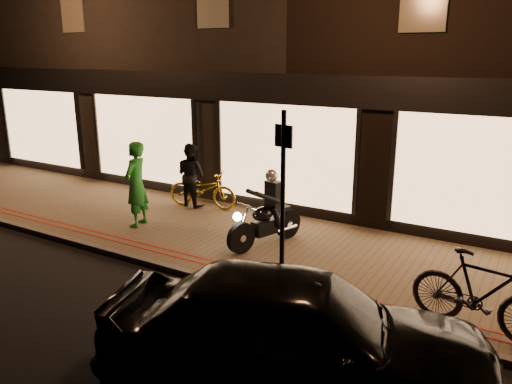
% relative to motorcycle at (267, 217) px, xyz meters
% --- Properties ---
extents(ground, '(90.00, 90.00, 0.00)m').
position_rel_motorcycle_xyz_m(ground, '(-0.70, -1.91, -0.73)').
color(ground, black).
rests_on(ground, ground).
extents(sidewalk, '(50.00, 4.00, 0.12)m').
position_rel_motorcycle_xyz_m(sidewalk, '(-0.70, 0.09, -0.67)').
color(sidewalk, brown).
rests_on(sidewalk, ground).
extents(kerb_stone, '(50.00, 0.14, 0.12)m').
position_rel_motorcycle_xyz_m(kerb_stone, '(-0.70, -1.86, -0.67)').
color(kerb_stone, '#59544C').
rests_on(kerb_stone, ground).
extents(red_kerb_lines, '(50.00, 0.26, 0.01)m').
position_rel_motorcycle_xyz_m(red_kerb_lines, '(-0.70, -1.36, -0.61)').
color(red_kerb_lines, maroon).
rests_on(red_kerb_lines, sidewalk).
extents(building_row, '(48.00, 10.11, 8.50)m').
position_rel_motorcycle_xyz_m(building_row, '(-0.70, 7.08, 3.51)').
color(building_row, black).
rests_on(building_row, ground).
extents(motorcycle, '(0.83, 1.88, 1.59)m').
position_rel_motorcycle_xyz_m(motorcycle, '(0.00, 0.00, 0.00)').
color(motorcycle, black).
rests_on(motorcycle, sidewalk).
extents(sign_post, '(0.35, 0.12, 3.00)m').
position_rel_motorcycle_xyz_m(sign_post, '(1.22, -1.66, 1.06)').
color(sign_post, black).
rests_on(sign_post, sidewalk).
extents(bicycle_gold, '(1.92, 0.98, 0.96)m').
position_rel_motorcycle_xyz_m(bicycle_gold, '(-2.70, 1.42, -0.13)').
color(bicycle_gold, gold).
rests_on(bicycle_gold, sidewalk).
extents(bicycle_dark, '(2.05, 0.87, 1.19)m').
position_rel_motorcycle_xyz_m(bicycle_dark, '(4.24, -1.40, -0.02)').
color(bicycle_dark, black).
rests_on(bicycle_dark, sidewalk).
extents(person_green, '(0.62, 0.80, 1.95)m').
position_rel_motorcycle_xyz_m(person_green, '(-3.15, -0.46, 0.36)').
color(person_green, '#217C26').
rests_on(person_green, sidewalk).
extents(person_dark, '(0.87, 0.71, 1.64)m').
position_rel_motorcycle_xyz_m(person_dark, '(-3.06, 1.42, 0.21)').
color(person_dark, black).
rests_on(person_dark, sidewalk).
extents(parked_car, '(4.95, 3.19, 1.57)m').
position_rel_motorcycle_xyz_m(parked_car, '(2.51, -3.73, 0.05)').
color(parked_car, black).
rests_on(parked_car, ground).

